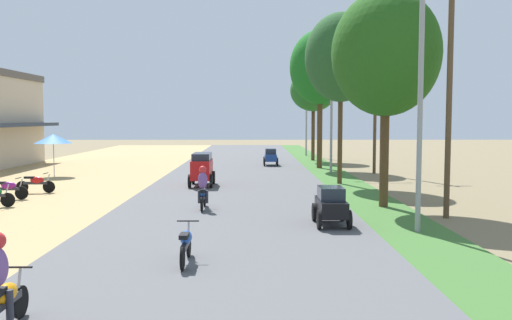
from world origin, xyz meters
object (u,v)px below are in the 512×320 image
utility_pole_far (450,84)px  parked_motorbike_sixth (8,188)px  streetlamp_near (421,83)px  streetlamp_far (306,107)px  motorbike_ahead_third (186,242)px  motorbike_ahead_second (1,286)px  parked_motorbike_seventh (36,182)px  car_hatchback_blue (271,156)px  car_hatchback_black (331,204)px  streetlamp_mid (331,106)px  motorbike_ahead_fourth (203,189)px  median_tree_nearest (386,54)px  median_tree_fourth (313,91)px  median_tree_second (341,58)px  utility_pole_near (375,96)px  vendor_umbrella (53,139)px  car_van_red (202,167)px  median_tree_third (320,68)px

utility_pole_far → parked_motorbike_sixth: bearing=166.4°
streetlamp_near → streetlamp_far: (0.00, 34.57, 0.03)m
utility_pole_far → motorbike_ahead_third: (-8.43, -6.28, -4.12)m
utility_pole_far → motorbike_ahead_second: 15.61m
parked_motorbike_seventh → car_hatchback_blue: (11.39, 14.81, 0.19)m
parked_motorbike_seventh → car_hatchback_black: car_hatchback_black is taller
parked_motorbike_seventh → streetlamp_near: (15.08, -8.89, 4.02)m
streetlamp_mid → car_hatchback_blue: (-3.69, 5.24, -3.59)m
motorbike_ahead_fourth → car_hatchback_blue: bearing=80.7°
median_tree_nearest → median_tree_fourth: bearing=90.3°
parked_motorbike_sixth → median_tree_second: size_ratio=0.20×
utility_pole_near → streetlamp_near: bearing=-98.6°
utility_pole_near → motorbike_ahead_third: 24.40m
streetlamp_mid → car_hatchback_black: streetlamp_mid is taller
streetlamp_far → car_hatchback_black: size_ratio=3.93×
vendor_umbrella → motorbike_ahead_third: (10.32, -20.02, -1.73)m
motorbike_ahead_third → parked_motorbike_seventh: bearing=124.0°
motorbike_ahead_third → median_tree_fourth: bearing=78.5°
median_tree_fourth → motorbike_ahead_third: 33.55m
utility_pole_far → car_van_red: utility_pole_far is taller
median_tree_nearest → utility_pole_far: 3.07m
median_tree_nearest → car_van_red: bearing=139.6°
streetlamp_near → motorbike_ahead_third: bearing=-151.1°
vendor_umbrella → motorbike_ahead_second: bearing=-72.0°
parked_motorbike_seventh → streetlamp_mid: (15.08, 9.57, 3.78)m
median_tree_second → motorbike_ahead_fourth: bearing=-127.8°
streetlamp_mid → motorbike_ahead_third: bearing=-106.7°
median_tree_second → car_hatchback_blue: bearing=106.4°
median_tree_nearest → parked_motorbike_seventh: bearing=165.0°
vendor_umbrella → streetlamp_mid: (16.94, 2.09, 2.02)m
median_tree_fourth → streetlamp_far: size_ratio=0.95×
median_tree_fourth → motorbike_ahead_fourth: 26.15m
car_hatchback_blue → car_hatchback_black: bearing=-87.0°
streetlamp_far → motorbike_ahead_second: streetlamp_far is taller
parked_motorbike_sixth → utility_pole_near: bearing=32.5°
streetlamp_far → motorbike_ahead_second: size_ratio=4.38×
car_hatchback_black → utility_pole_near: bearing=73.2°
car_van_red → vendor_umbrella: bearing=152.0°
vendor_umbrella → motorbike_ahead_third: bearing=-62.7°
streetlamp_far → motorbike_ahead_fourth: (-6.90, -30.48, -3.74)m
utility_pole_near → motorbike_ahead_third: bearing=-113.0°
utility_pole_far → motorbike_ahead_third: utility_pole_far is taller
median_tree_nearest → motorbike_ahead_second: 16.51m
parked_motorbike_sixth → motorbike_ahead_fourth: bearing=-17.5°
utility_pole_far → car_hatchback_black: bearing=-159.3°
car_hatchback_black → car_hatchback_blue: 22.72m
utility_pole_far → median_tree_third: bearing=96.4°
vendor_umbrella → car_hatchback_blue: size_ratio=1.26×
median_tree_third → motorbike_ahead_third: 26.96m
parked_motorbike_seventh → utility_pole_far: bearing=-20.3°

